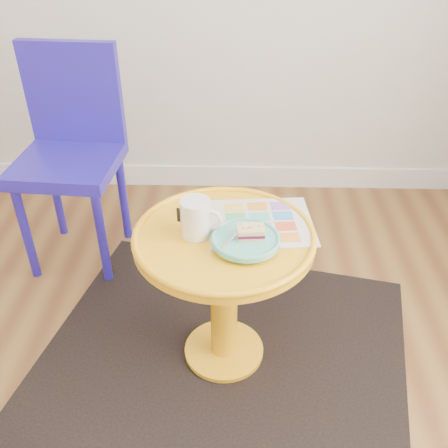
{
  "coord_description": "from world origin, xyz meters",
  "views": [
    {
      "loc": [
        0.75,
        -0.51,
        1.44
      ],
      "look_at": [
        0.71,
        0.75,
        0.58
      ],
      "focal_mm": 40.0,
      "sensor_mm": 36.0,
      "label": 1
    }
  ],
  "objects_px": {
    "chair": "(71,144)",
    "mug": "(197,217)",
    "side_table": "(224,272)",
    "newspaper": "(260,223)",
    "plate": "(246,240)"
  },
  "relations": [
    {
      "from": "newspaper",
      "to": "mug",
      "type": "distance_m",
      "value": 0.22
    },
    {
      "from": "side_table",
      "to": "newspaper",
      "type": "bearing_deg",
      "value": 29.69
    },
    {
      "from": "side_table",
      "to": "plate",
      "type": "height_order",
      "value": "plate"
    },
    {
      "from": "side_table",
      "to": "newspaper",
      "type": "distance_m",
      "value": 0.2
    },
    {
      "from": "mug",
      "to": "plate",
      "type": "bearing_deg",
      "value": -2.62
    },
    {
      "from": "newspaper",
      "to": "plate",
      "type": "height_order",
      "value": "plate"
    },
    {
      "from": "mug",
      "to": "plate",
      "type": "relative_size",
      "value": 0.64
    },
    {
      "from": "chair",
      "to": "mug",
      "type": "distance_m",
      "value": 0.87
    },
    {
      "from": "mug",
      "to": "plate",
      "type": "height_order",
      "value": "mug"
    },
    {
      "from": "side_table",
      "to": "chair",
      "type": "bearing_deg",
      "value": 135.65
    },
    {
      "from": "side_table",
      "to": "chair",
      "type": "distance_m",
      "value": 0.94
    },
    {
      "from": "mug",
      "to": "chair",
      "type": "bearing_deg",
      "value": 148.48
    },
    {
      "from": "chair",
      "to": "mug",
      "type": "bearing_deg",
      "value": -44.02
    },
    {
      "from": "side_table",
      "to": "newspaper",
      "type": "height_order",
      "value": "newspaper"
    },
    {
      "from": "side_table",
      "to": "mug",
      "type": "relative_size",
      "value": 4.35
    }
  ]
}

